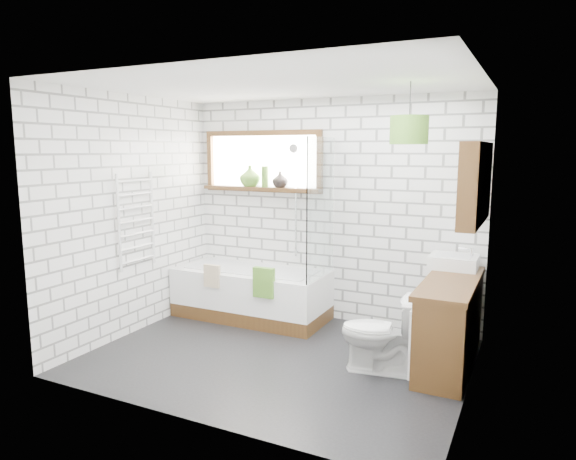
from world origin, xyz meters
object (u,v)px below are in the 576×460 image
at_px(basin, 454,262).
at_px(pendant, 409,130).
at_px(bathtub, 251,293).
at_px(toilet, 381,333).
at_px(vanity, 450,323).

distance_m(basin, pendant, 1.48).
height_order(bathtub, toilet, toilet).
xyz_separation_m(bathtub, basin, (2.22, 0.11, 0.57)).
relative_size(basin, pendant, 1.39).
xyz_separation_m(bathtub, vanity, (2.28, -0.38, 0.11)).
distance_m(toilet, pendant, 1.76).
height_order(bathtub, pendant, pendant).
bearing_deg(vanity, basin, 96.95).
bearing_deg(toilet, basin, 144.59).
height_order(vanity, basin, basin).
bearing_deg(pendant, basin, 66.25).
bearing_deg(bathtub, basin, 2.88).
relative_size(vanity, pendant, 4.27).
bearing_deg(bathtub, pendant, -17.82).
bearing_deg(bathtub, vanity, -9.45).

